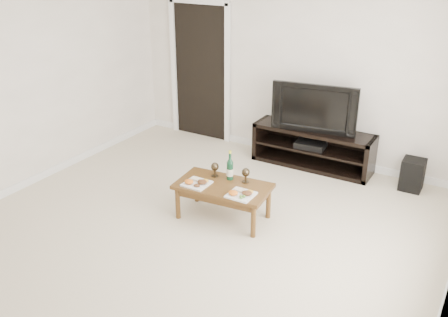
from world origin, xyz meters
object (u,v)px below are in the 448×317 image
subwoofer (412,175)px  coffee_table (223,201)px  media_console (313,148)px  television (316,106)px

subwoofer → coffee_table: bearing=-133.6°
media_console → coffee_table: media_console is taller
television → subwoofer: 1.50m
subwoofer → media_console: bearing=178.5°
media_console → television: (0.00, 0.00, 0.60)m
television → coffee_table: 1.99m
media_console → television: television is taller
media_console → coffee_table: (-0.35, -1.84, -0.07)m
subwoofer → television: bearing=178.5°
television → media_console: bearing=0.0°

